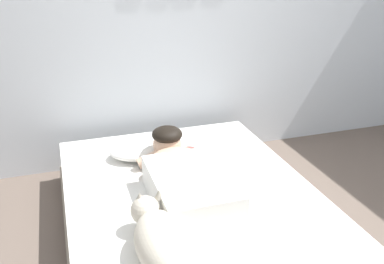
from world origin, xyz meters
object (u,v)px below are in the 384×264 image
Objects in this scene: person_lying at (183,175)px; cell_phone at (178,199)px; bed at (191,213)px; pillow at (147,149)px; dog at (161,239)px; coffee_cup at (190,154)px.

cell_phone is at bearing -124.12° from person_lying.
bed is 0.21m from cell_phone.
cell_phone is (-0.10, -0.07, 0.16)m from bed.
pillow is 0.90× the size of dog.
dog is 0.51m from cell_phone.
pillow reaches higher than bed.
pillow is at bearing 153.32° from coffee_cup.
coffee_cup is at bearing 73.83° from bed.
pillow reaches higher than cell_phone.
coffee_cup is (0.43, 0.94, -0.07)m from dog.
person_lying is at bearing -112.49° from coffee_cup.
pillow is (-0.15, 0.55, 0.21)m from bed.
dog reaches higher than coffee_cup.
bed is at bearing -20.11° from person_lying.
bed is 0.66m from dog.
pillow is 4.16× the size of coffee_cup.
bed is at bearing -106.17° from coffee_cup.
dog is at bearing -114.88° from cell_phone.
pillow is 0.54m from person_lying.
person_lying is 6.57× the size of cell_phone.
bed is 14.15× the size of cell_phone.
person_lying reaches higher than bed.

